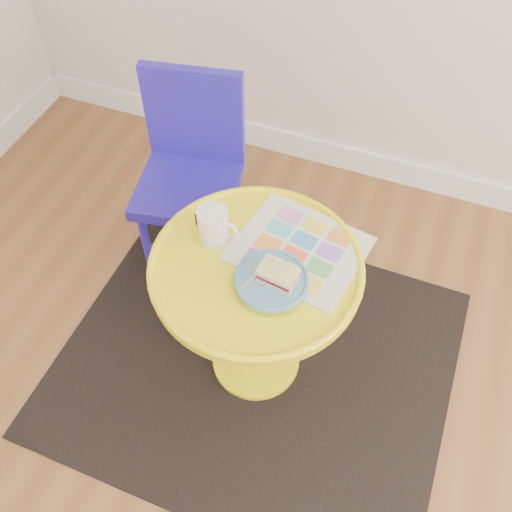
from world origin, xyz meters
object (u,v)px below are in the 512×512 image
(mug, at_px, (214,225))
(chair, at_px, (191,166))
(newspaper, at_px, (299,249))
(plate, at_px, (271,281))
(side_table, at_px, (256,297))

(mug, bearing_deg, chair, 129.70)
(newspaper, distance_m, mug, 0.24)
(mug, xyz_separation_m, plate, (0.20, -0.09, -0.04))
(newspaper, xyz_separation_m, mug, (-0.23, -0.05, 0.06))
(side_table, height_order, plate, plate)
(chair, relative_size, newspaper, 2.22)
(chair, height_order, plate, chair)
(side_table, height_order, chair, chair)
(chair, relative_size, mug, 6.34)
(side_table, relative_size, mug, 4.89)
(chair, height_order, mug, chair)
(chair, bearing_deg, newspaper, -42.95)
(newspaper, distance_m, plate, 0.15)
(side_table, xyz_separation_m, plate, (0.06, -0.05, 0.18))
(side_table, height_order, mug, mug)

